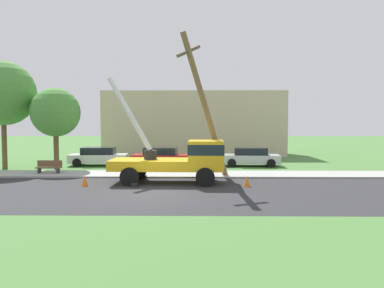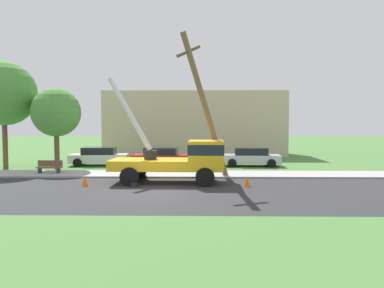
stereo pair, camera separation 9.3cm
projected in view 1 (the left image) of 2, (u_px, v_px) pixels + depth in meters
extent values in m
plane|color=#477538|center=(171.00, 164.00, 29.61)|extent=(120.00, 120.00, 0.00)
cube|color=#2B2B2D|center=(153.00, 192.00, 17.64)|extent=(80.00, 8.86, 0.01)
cube|color=#9E9E99|center=(164.00, 174.00, 23.46)|extent=(80.00, 2.83, 0.10)
cube|color=gold|center=(150.00, 164.00, 20.42)|extent=(4.35, 2.49, 0.55)
cube|color=gold|center=(206.00, 155.00, 20.29)|extent=(1.95, 2.44, 1.60)
cube|color=#19232D|center=(206.00, 149.00, 20.26)|extent=(1.97, 2.46, 0.56)
cylinder|color=black|center=(150.00, 155.00, 20.39)|extent=(0.70, 0.70, 0.50)
cylinder|color=silver|center=(129.00, 114.00, 20.95)|extent=(2.86, 1.71, 4.26)
cube|color=black|center=(135.00, 185.00, 19.05)|extent=(0.31, 0.31, 0.20)
cube|color=black|center=(144.00, 177.00, 21.95)|extent=(0.31, 0.31, 0.20)
cylinder|color=black|center=(205.00, 177.00, 19.15)|extent=(1.00, 0.30, 1.00)
cylinder|color=black|center=(205.00, 171.00, 21.55)|extent=(1.00, 0.30, 1.00)
cylinder|color=black|center=(129.00, 177.00, 19.29)|extent=(1.00, 0.30, 1.00)
cylinder|color=black|center=(138.00, 171.00, 21.68)|extent=(1.00, 0.30, 1.00)
cylinder|color=brown|center=(206.00, 109.00, 21.24)|extent=(3.00, 3.06, 8.35)
cube|color=brown|center=(189.00, 51.00, 20.07)|extent=(1.31, 1.33, 0.88)
cone|color=orange|center=(247.00, 181.00, 19.21)|extent=(0.36, 0.36, 0.56)
cone|color=orange|center=(85.00, 181.00, 19.35)|extent=(0.36, 0.36, 0.56)
cube|color=silver|center=(99.00, 158.00, 28.60)|extent=(4.52, 2.11, 0.65)
cube|color=black|center=(99.00, 151.00, 28.57)|extent=(2.58, 1.83, 0.55)
cylinder|color=black|center=(116.00, 162.00, 27.80)|extent=(0.64, 0.22, 0.64)
cylinder|color=black|center=(119.00, 160.00, 29.60)|extent=(0.64, 0.22, 0.64)
cylinder|color=black|center=(77.00, 163.00, 27.63)|extent=(0.64, 0.22, 0.64)
cylinder|color=black|center=(83.00, 160.00, 29.43)|extent=(0.64, 0.22, 0.64)
cube|color=#B21E1E|center=(161.00, 159.00, 28.36)|extent=(4.49, 2.02, 0.65)
cube|color=black|center=(161.00, 151.00, 28.32)|extent=(2.54, 1.78, 0.55)
cylinder|color=black|center=(178.00, 163.00, 27.38)|extent=(0.64, 0.22, 0.64)
cylinder|color=black|center=(181.00, 161.00, 29.18)|extent=(0.64, 0.22, 0.64)
cylinder|color=black|center=(140.00, 163.00, 27.57)|extent=(0.64, 0.22, 0.64)
cylinder|color=black|center=(144.00, 160.00, 29.36)|extent=(0.64, 0.22, 0.64)
cube|color=#B7B7BF|center=(250.00, 159.00, 28.20)|extent=(4.49, 2.02, 0.65)
cube|color=black|center=(250.00, 151.00, 28.16)|extent=(2.54, 1.78, 0.55)
cylinder|color=black|center=(271.00, 163.00, 27.22)|extent=(0.64, 0.22, 0.64)
cylinder|color=black|center=(268.00, 161.00, 29.01)|extent=(0.64, 0.22, 0.64)
cylinder|color=black|center=(232.00, 163.00, 27.41)|extent=(0.64, 0.22, 0.64)
cylinder|color=black|center=(231.00, 161.00, 29.20)|extent=(0.64, 0.22, 0.64)
cube|color=brown|center=(49.00, 168.00, 23.54)|extent=(1.60, 0.44, 0.06)
cube|color=brown|center=(50.00, 163.00, 23.73)|extent=(1.60, 0.06, 0.40)
cube|color=#333338|center=(39.00, 171.00, 23.57)|extent=(0.10, 0.40, 0.45)
cube|color=#333338|center=(58.00, 171.00, 23.55)|extent=(0.10, 0.40, 0.45)
cylinder|color=brown|center=(4.00, 133.00, 26.69)|extent=(0.36, 0.36, 5.09)
sphere|color=#4C8C3D|center=(3.00, 93.00, 26.52)|extent=(4.65, 4.65, 4.65)
cylinder|color=brown|center=(56.00, 143.00, 26.34)|extent=(0.36, 0.36, 3.79)
sphere|color=#4C8C3D|center=(55.00, 112.00, 26.21)|extent=(3.47, 3.47, 3.47)
cube|color=#C6B293|center=(194.00, 124.00, 38.26)|extent=(18.00, 6.00, 6.40)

